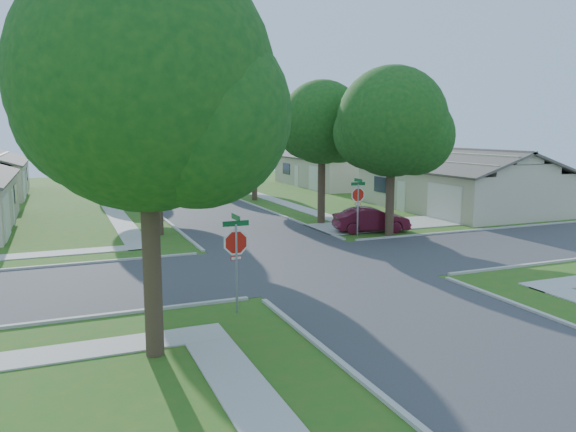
# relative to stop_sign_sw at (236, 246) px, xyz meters

# --- Properties ---
(ground) EXTENTS (100.00, 100.00, 0.00)m
(ground) POSITION_rel_stop_sign_sw_xyz_m (4.70, 4.70, -2.03)
(ground) COLOR #27601A
(ground) RESTS_ON ground
(road_ns) EXTENTS (7.00, 100.00, 0.02)m
(road_ns) POSITION_rel_stop_sign_sw_xyz_m (4.70, 4.70, -2.03)
(road_ns) COLOR #333335
(road_ns) RESTS_ON ground
(sidewalk_ne) EXTENTS (1.20, 40.00, 0.04)m
(sidewalk_ne) POSITION_rel_stop_sign_sw_xyz_m (10.80, 30.70, -2.01)
(sidewalk_ne) COLOR #9E9B91
(sidewalk_ne) RESTS_ON ground
(sidewalk_nw) EXTENTS (1.20, 40.00, 0.04)m
(sidewalk_nw) POSITION_rel_stop_sign_sw_xyz_m (-1.40, 30.70, -2.01)
(sidewalk_nw) COLOR #9E9B91
(sidewalk_nw) RESTS_ON ground
(driveway) EXTENTS (8.80, 3.60, 0.05)m
(driveway) POSITION_rel_stop_sign_sw_xyz_m (12.60, 11.80, -2.01)
(driveway) COLOR #9E9B91
(driveway) RESTS_ON ground
(stop_sign_sw) EXTENTS (1.05, 0.80, 2.98)m
(stop_sign_sw) POSITION_rel_stop_sign_sw_xyz_m (0.00, 0.00, 0.00)
(stop_sign_sw) COLOR gray
(stop_sign_sw) RESTS_ON ground
(stop_sign_ne) EXTENTS (1.05, 0.80, 2.98)m
(stop_sign_ne) POSITION_rel_stop_sign_sw_xyz_m (9.40, 9.40, 0.00)
(stop_sign_ne) COLOR gray
(stop_sign_ne) RESTS_ON ground
(tree_e_near) EXTENTS (4.97, 4.80, 8.28)m
(tree_e_near) POSITION_rel_stop_sign_sw_xyz_m (9.45, 13.71, 3.61)
(tree_e_near) COLOR #38281C
(tree_e_near) RESTS_ON ground
(tree_e_mid) EXTENTS (5.59, 5.40, 9.21)m
(tree_e_mid) POSITION_rel_stop_sign_sw_xyz_m (9.46, 25.71, 4.22)
(tree_e_mid) COLOR #38281C
(tree_e_mid) RESTS_ON ground
(tree_e_far) EXTENTS (5.17, 5.00, 8.72)m
(tree_e_far) POSITION_rel_stop_sign_sw_xyz_m (9.45, 38.71, 3.95)
(tree_e_far) COLOR #38281C
(tree_e_far) RESTS_ON ground
(tree_w_near) EXTENTS (5.38, 5.20, 8.97)m
(tree_w_near) POSITION_rel_stop_sign_sw_xyz_m (0.06, 13.71, 4.08)
(tree_w_near) COLOR #38281C
(tree_w_near) RESTS_ON ground
(tree_w_mid) EXTENTS (5.80, 5.60, 9.56)m
(tree_w_mid) POSITION_rel_stop_sign_sw_xyz_m (0.06, 25.71, 4.46)
(tree_w_mid) COLOR #38281C
(tree_w_mid) RESTS_ON ground
(tree_w_far) EXTENTS (4.76, 4.60, 8.04)m
(tree_w_far) POSITION_rel_stop_sign_sw_xyz_m (0.05, 38.71, 3.48)
(tree_w_far) COLOR #38281C
(tree_w_far) RESTS_ON ground
(tree_sw_corner) EXTENTS (6.21, 6.00, 9.55)m
(tree_sw_corner) POSITION_rel_stop_sign_sw_xyz_m (-2.74, -2.29, 4.23)
(tree_sw_corner) COLOR #38281C
(tree_sw_corner) RESTS_ON ground
(tree_ne_corner) EXTENTS (5.80, 5.60, 8.66)m
(tree_ne_corner) POSITION_rel_stop_sign_sw_xyz_m (11.06, 8.91, 3.56)
(tree_ne_corner) COLOR #38281C
(tree_ne_corner) RESTS_ON ground
(house_ne_near) EXTENTS (8.42, 13.60, 4.23)m
(house_ne_near) POSITION_rel_stop_sign_sw_xyz_m (20.69, 15.70, -0.51)
(house_ne_near) COLOR #B1A58B
(house_ne_near) RESTS_ON ground
(house_ne_far) EXTENTS (8.42, 13.60, 4.23)m
(house_ne_far) POSITION_rel_stop_sign_sw_xyz_m (20.69, 33.70, -0.51)
(house_ne_far) COLOR #B1A58B
(house_ne_far) RESTS_ON ground
(car_driveway) EXTENTS (4.24, 2.23, 1.33)m
(car_driveway) POSITION_rel_stop_sign_sw_xyz_m (10.70, 10.20, -1.37)
(car_driveway) COLOR #4F101F
(car_driveway) RESTS_ON ground
(car_curb_east) EXTENTS (1.70, 4.04, 1.36)m
(car_curb_east) POSITION_rel_stop_sign_sw_xyz_m (7.90, 29.86, -1.35)
(car_curb_east) COLOR black
(car_curb_east) RESTS_ON ground
(car_curb_west) EXTENTS (2.08, 4.47, 1.26)m
(car_curb_west) POSITION_rel_stop_sign_sw_xyz_m (1.50, 47.57, -1.40)
(car_curb_west) COLOR black
(car_curb_west) RESTS_ON ground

